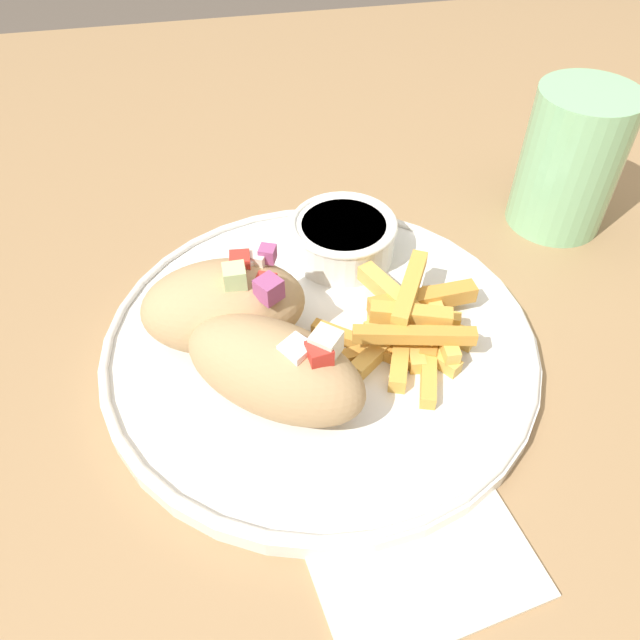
{
  "coord_description": "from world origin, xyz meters",
  "views": [
    {
      "loc": [
        -0.09,
        -0.31,
        1.06
      ],
      "look_at": [
        -0.03,
        -0.01,
        0.75
      ],
      "focal_mm": 35.0,
      "sensor_mm": 36.0,
      "label": 1
    }
  ],
  "objects_px": {
    "pita_sandwich_near": "(276,369)",
    "water_glass": "(568,167)",
    "sauce_ramekin": "(343,236)",
    "fries_pile": "(411,323)",
    "pita_sandwich_far": "(225,305)",
    "plate": "(320,343)"
  },
  "relations": [
    {
      "from": "plate",
      "to": "sauce_ramekin",
      "type": "bearing_deg",
      "value": 67.49
    },
    {
      "from": "pita_sandwich_near",
      "to": "water_glass",
      "type": "height_order",
      "value": "water_glass"
    },
    {
      "from": "plate",
      "to": "pita_sandwich_far",
      "type": "height_order",
      "value": "pita_sandwich_far"
    },
    {
      "from": "pita_sandwich_near",
      "to": "fries_pile",
      "type": "height_order",
      "value": "pita_sandwich_near"
    },
    {
      "from": "sauce_ramekin",
      "to": "water_glass",
      "type": "distance_m",
      "value": 0.21
    },
    {
      "from": "pita_sandwich_far",
      "to": "fries_pile",
      "type": "xyz_separation_m",
      "value": [
        0.13,
        -0.03,
        -0.02
      ]
    },
    {
      "from": "fries_pile",
      "to": "sauce_ramekin",
      "type": "relative_size",
      "value": 1.51
    },
    {
      "from": "plate",
      "to": "water_glass",
      "type": "xyz_separation_m",
      "value": [
        0.24,
        0.12,
        0.05
      ]
    },
    {
      "from": "fries_pile",
      "to": "water_glass",
      "type": "bearing_deg",
      "value": 35.55
    },
    {
      "from": "pita_sandwich_far",
      "to": "water_glass",
      "type": "xyz_separation_m",
      "value": [
        0.3,
        0.1,
        0.01
      ]
    },
    {
      "from": "pita_sandwich_near",
      "to": "fries_pile",
      "type": "xyz_separation_m",
      "value": [
        0.1,
        0.04,
        -0.02
      ]
    },
    {
      "from": "pita_sandwich_far",
      "to": "water_glass",
      "type": "bearing_deg",
      "value": 20.45
    },
    {
      "from": "fries_pile",
      "to": "water_glass",
      "type": "height_order",
      "value": "water_glass"
    },
    {
      "from": "pita_sandwich_far",
      "to": "fries_pile",
      "type": "distance_m",
      "value": 0.13
    },
    {
      "from": "pita_sandwich_near",
      "to": "fries_pile",
      "type": "bearing_deg",
      "value": 58.44
    },
    {
      "from": "pita_sandwich_near",
      "to": "pita_sandwich_far",
      "type": "relative_size",
      "value": 1.16
    },
    {
      "from": "pita_sandwich_far",
      "to": "water_glass",
      "type": "relative_size",
      "value": 0.95
    },
    {
      "from": "fries_pile",
      "to": "water_glass",
      "type": "relative_size",
      "value": 1.06
    },
    {
      "from": "pita_sandwich_near",
      "to": "water_glass",
      "type": "xyz_separation_m",
      "value": [
        0.28,
        0.16,
        0.01
      ]
    },
    {
      "from": "water_glass",
      "to": "pita_sandwich_far",
      "type": "bearing_deg",
      "value": -161.82
    },
    {
      "from": "sauce_ramekin",
      "to": "fries_pile",
      "type": "bearing_deg",
      "value": -74.44
    },
    {
      "from": "fries_pile",
      "to": "water_glass",
      "type": "xyz_separation_m",
      "value": [
        0.18,
        0.13,
        0.03
      ]
    }
  ]
}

